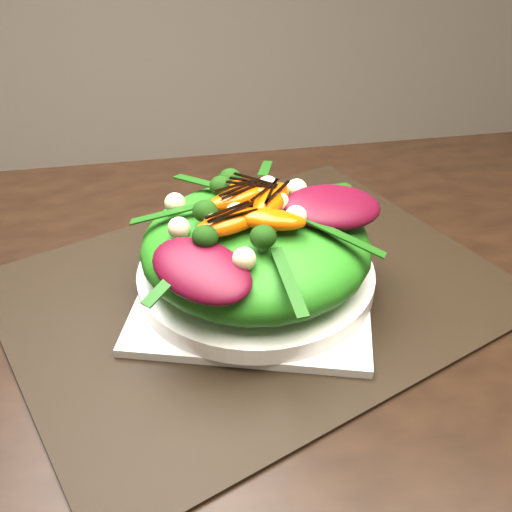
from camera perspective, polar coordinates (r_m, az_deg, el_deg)
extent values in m
cube|color=black|center=(0.60, 12.06, -9.81)|extent=(1.60, 0.90, 0.75)
cube|color=black|center=(0.64, 0.00, -3.25)|extent=(0.61, 0.54, 0.00)
cube|color=silver|center=(0.64, 0.00, -2.79)|extent=(0.29, 0.29, 0.01)
cylinder|color=white|center=(0.63, 0.00, -1.80)|extent=(0.32, 0.32, 0.02)
ellipsoid|color=#2A7916|center=(0.61, 0.00, 1.03)|extent=(0.25, 0.25, 0.08)
ellipsoid|color=#440716|center=(0.59, 7.32, 4.67)|extent=(0.11, 0.07, 0.02)
ellipsoid|color=#D14203|center=(0.61, -0.22, 6.28)|extent=(0.07, 0.05, 0.02)
sphere|color=black|center=(0.61, -6.66, 6.35)|extent=(0.04, 0.04, 0.03)
sphere|color=beige|center=(0.56, 3.99, 3.28)|extent=(0.02, 0.02, 0.02)
cube|color=black|center=(0.60, -0.22, 7.11)|extent=(0.04, 0.02, 0.00)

